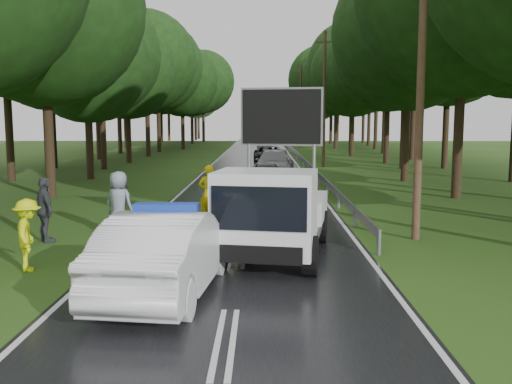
{
  "coord_description": "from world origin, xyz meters",
  "views": [
    {
      "loc": [
        0.59,
        -14.84,
        3.59
      ],
      "look_at": [
        0.4,
        3.02,
        1.3
      ],
      "focal_mm": 40.0,
      "sensor_mm": 36.0,
      "label": 1
    }
  ],
  "objects_px": {
    "officer": "(209,193)",
    "queue_car_second": "(274,164)",
    "barrier": "(259,200)",
    "queue_car_first": "(267,175)",
    "work_truck": "(274,213)",
    "civilian": "(293,219)",
    "queue_car_third": "(271,155)",
    "police_sedan": "(167,253)",
    "queue_car_fourth": "(264,151)"
  },
  "relations": [
    {
      "from": "civilian",
      "to": "queue_car_second",
      "type": "height_order",
      "value": "civilian"
    },
    {
      "from": "queue_car_first",
      "to": "police_sedan",
      "type": "bearing_deg",
      "value": -99.78
    },
    {
      "from": "police_sedan",
      "to": "queue_car_fourth",
      "type": "height_order",
      "value": "police_sedan"
    },
    {
      "from": "civilian",
      "to": "queue_car_first",
      "type": "distance_m",
      "value": 14.26
    },
    {
      "from": "work_truck",
      "to": "queue_car_third",
      "type": "height_order",
      "value": "work_truck"
    },
    {
      "from": "officer",
      "to": "work_truck",
      "type": "bearing_deg",
      "value": 108.19
    },
    {
      "from": "queue_car_first",
      "to": "officer",
      "type": "bearing_deg",
      "value": -104.99
    },
    {
      "from": "work_truck",
      "to": "queue_car_second",
      "type": "height_order",
      "value": "work_truck"
    },
    {
      "from": "officer",
      "to": "queue_car_second",
      "type": "relative_size",
      "value": 0.36
    },
    {
      "from": "queue_car_fourth",
      "to": "queue_car_third",
      "type": "bearing_deg",
      "value": -84.99
    },
    {
      "from": "work_truck",
      "to": "barrier",
      "type": "bearing_deg",
      "value": 104.87
    },
    {
      "from": "barrier",
      "to": "queue_car_second",
      "type": "xyz_separation_m",
      "value": [
        0.88,
        16.74,
        -0.08
      ]
    },
    {
      "from": "queue_car_fourth",
      "to": "barrier",
      "type": "bearing_deg",
      "value": -89.85
    },
    {
      "from": "officer",
      "to": "queue_car_fourth",
      "type": "xyz_separation_m",
      "value": [
        2.07,
        32.47,
        -0.36
      ]
    },
    {
      "from": "civilian",
      "to": "queue_car_third",
      "type": "bearing_deg",
      "value": 68.95
    },
    {
      "from": "officer",
      "to": "civilian",
      "type": "xyz_separation_m",
      "value": [
        2.7,
        -4.43,
        -0.12
      ]
    },
    {
      "from": "work_truck",
      "to": "queue_car_third",
      "type": "distance_m",
      "value": 31.2
    },
    {
      "from": "civilian",
      "to": "queue_car_fourth",
      "type": "relative_size",
      "value": 0.45
    },
    {
      "from": "queue_car_second",
      "to": "queue_car_fourth",
      "type": "xyz_separation_m",
      "value": [
        -0.57,
        16.66,
        -0.17
      ]
    },
    {
      "from": "work_truck",
      "to": "civilian",
      "type": "distance_m",
      "value": 1.09
    },
    {
      "from": "queue_car_third",
      "to": "work_truck",
      "type": "bearing_deg",
      "value": -97.23
    },
    {
      "from": "work_truck",
      "to": "barrier",
      "type": "height_order",
      "value": "work_truck"
    },
    {
      "from": "police_sedan",
      "to": "queue_car_fourth",
      "type": "bearing_deg",
      "value": -86.8
    },
    {
      "from": "barrier",
      "to": "queue_car_first",
      "type": "bearing_deg",
      "value": 92.08
    },
    {
      "from": "officer",
      "to": "queue_car_second",
      "type": "distance_m",
      "value": 16.03
    },
    {
      "from": "queue_car_third",
      "to": "queue_car_fourth",
      "type": "relative_size",
      "value": 1.31
    },
    {
      "from": "police_sedan",
      "to": "officer",
      "type": "relative_size",
      "value": 2.69
    },
    {
      "from": "barrier",
      "to": "queue_car_third",
      "type": "bearing_deg",
      "value": 92.3
    },
    {
      "from": "police_sedan",
      "to": "queue_car_third",
      "type": "xyz_separation_m",
      "value": [
        2.66,
        34.23,
        -0.15
      ]
    },
    {
      "from": "work_truck",
      "to": "barrier",
      "type": "xyz_separation_m",
      "value": [
        -0.41,
        4.39,
        -0.3
      ]
    },
    {
      "from": "work_truck",
      "to": "civilian",
      "type": "relative_size",
      "value": 3.29
    },
    {
      "from": "police_sedan",
      "to": "barrier",
      "type": "xyz_separation_m",
      "value": [
        1.85,
        7.42,
        0.03
      ]
    },
    {
      "from": "barrier",
      "to": "police_sedan",
      "type": "bearing_deg",
      "value": -99.94
    },
    {
      "from": "police_sedan",
      "to": "queue_car_third",
      "type": "bearing_deg",
      "value": -88.21
    },
    {
      "from": "police_sedan",
      "to": "queue_car_second",
      "type": "distance_m",
      "value": 24.31
    },
    {
      "from": "queue_car_first",
      "to": "work_truck",
      "type": "bearing_deg",
      "value": -92.67
    },
    {
      "from": "queue_car_second",
      "to": "officer",
      "type": "bearing_deg",
      "value": -93.51
    },
    {
      "from": "officer",
      "to": "queue_car_first",
      "type": "relative_size",
      "value": 0.5
    },
    {
      "from": "queue_car_second",
      "to": "work_truck",
      "type": "bearing_deg",
      "value": -85.35
    },
    {
      "from": "queue_car_second",
      "to": "barrier",
      "type": "bearing_deg",
      "value": -87.09
    },
    {
      "from": "police_sedan",
      "to": "queue_car_third",
      "type": "distance_m",
      "value": 34.33
    },
    {
      "from": "police_sedan",
      "to": "civilian",
      "type": "relative_size",
      "value": 3.05
    },
    {
      "from": "queue_car_third",
      "to": "civilian",
      "type": "bearing_deg",
      "value": -96.22
    },
    {
      "from": "officer",
      "to": "civilian",
      "type": "relative_size",
      "value": 1.13
    },
    {
      "from": "barrier",
      "to": "queue_car_first",
      "type": "xyz_separation_m",
      "value": [
        0.37,
        10.74,
        -0.21
      ]
    },
    {
      "from": "civilian",
      "to": "queue_car_first",
      "type": "bearing_deg",
      "value": 71.05
    },
    {
      "from": "barrier",
      "to": "queue_car_third",
      "type": "height_order",
      "value": "queue_car_third"
    },
    {
      "from": "queue_car_first",
      "to": "civilian",
      "type": "bearing_deg",
      "value": -90.46
    },
    {
      "from": "barrier",
      "to": "civilian",
      "type": "xyz_separation_m",
      "value": [
        0.96,
        -3.5,
        -0.01
      ]
    },
    {
      "from": "work_truck",
      "to": "queue_car_first",
      "type": "bearing_deg",
      "value": 99.68
    }
  ]
}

